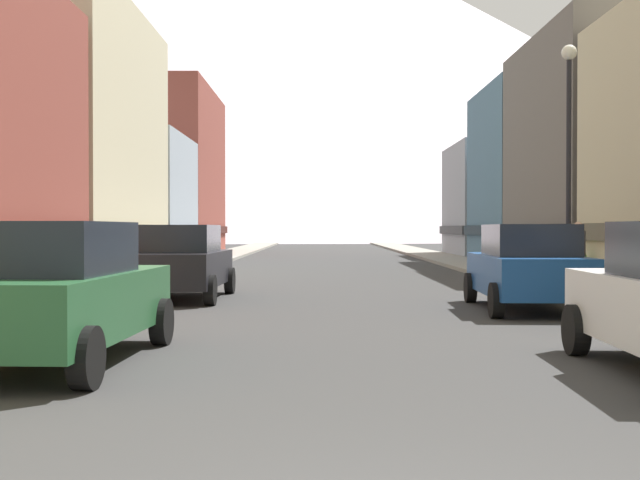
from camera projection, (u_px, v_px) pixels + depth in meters
name	position (u px, v px, depth m)	size (l,w,h in m)	color
sidewalk_left	(202.00, 262.00, 39.03)	(2.50, 100.00, 0.15)	gray
sidewalk_right	(461.00, 262.00, 39.02)	(2.50, 100.00, 0.15)	gray
storefront_left_2	(44.00, 145.00, 31.13)	(7.61, 12.33, 10.17)	beige
storefront_left_3	(104.00, 201.00, 42.10)	(8.82, 8.74, 6.53)	#99A5B2
storefront_left_4	(164.00, 175.00, 53.20)	(6.90, 13.30, 10.75)	brown
storefront_right_2	(640.00, 159.00, 30.55)	(8.40, 9.82, 8.93)	#66605B
storefront_right_3	(574.00, 179.00, 39.83)	(9.19, 8.47, 8.58)	slate
storefront_right_4	(503.00, 203.00, 48.91)	(6.33, 8.52, 6.73)	#99A5B2
car_left_0	(56.00, 292.00, 10.11)	(2.23, 4.48, 1.78)	#265933
car_left_1	(183.00, 262.00, 19.37)	(2.13, 4.43, 1.78)	black
car_right_1	(528.00, 267.00, 16.79)	(2.21, 4.47, 1.78)	#19478C
potted_plant_1	(576.00, 261.00, 23.78)	(0.64, 0.64, 1.01)	brown
pedestrian_1	(579.00, 257.00, 21.14)	(0.36, 0.36, 1.73)	#333338
pedestrian_2	(521.00, 253.00, 27.35)	(0.36, 0.36, 1.56)	#333338
streetlamp_right	(570.00, 131.00, 19.03)	(0.36, 0.36, 5.86)	black
mountain_backdrop	(231.00, 56.00, 263.20)	(357.70, 357.70, 115.19)	silver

